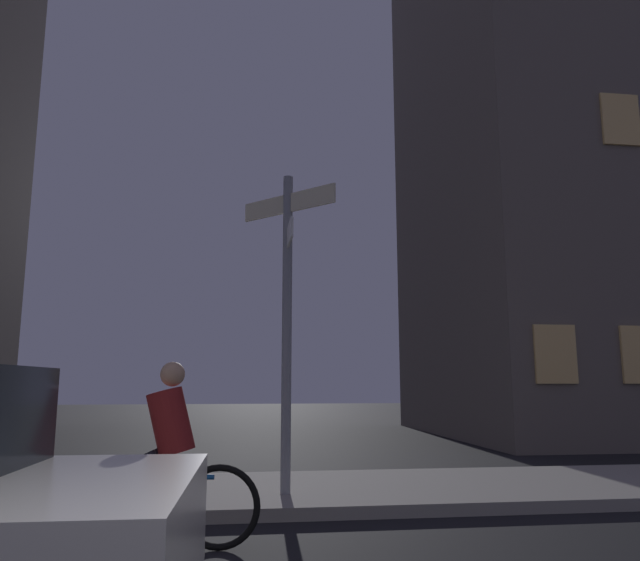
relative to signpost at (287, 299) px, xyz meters
The scene contains 4 objects.
sidewalk_kerb 2.52m from the signpost, 144.43° to the left, with size 40.00×2.61×0.14m, color gray.
signpost is the anchor object (origin of this frame).
cyclist 2.71m from the signpost, 124.95° to the right, with size 1.81×0.37×1.61m.
building_right_block 14.63m from the signpost, 41.47° to the left, with size 9.57×8.59×18.65m.
Camera 1 is at (0.11, -1.48, 1.43)m, focal length 33.72 mm.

